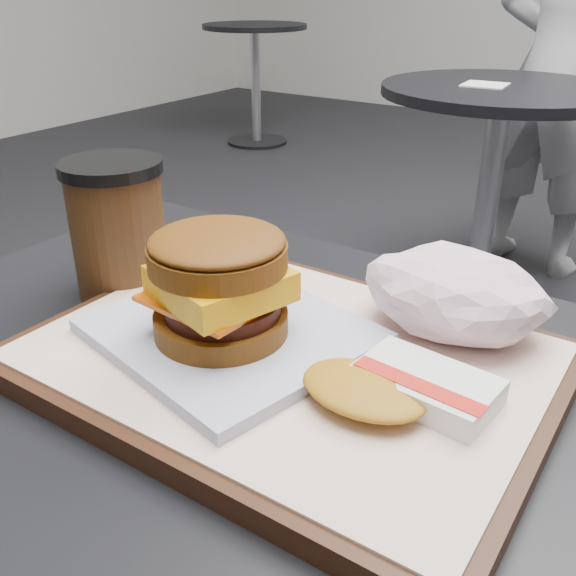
% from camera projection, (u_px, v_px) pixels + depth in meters
% --- Properties ---
extents(serving_tray, '(0.38, 0.28, 0.02)m').
position_uv_depth(serving_tray, '(287.00, 361.00, 0.48)').
color(serving_tray, black).
rests_on(serving_tray, customer_table).
extents(breakfast_sandwich, '(0.22, 0.21, 0.09)m').
position_uv_depth(breakfast_sandwich, '(223.00, 296.00, 0.47)').
color(breakfast_sandwich, silver).
rests_on(breakfast_sandwich, serving_tray).
extents(hash_brown, '(0.12, 0.09, 0.02)m').
position_uv_depth(hash_brown, '(398.00, 387.00, 0.42)').
color(hash_brown, white).
rests_on(hash_brown, serving_tray).
extents(crumpled_wrapper, '(0.14, 0.11, 0.06)m').
position_uv_depth(crumpled_wrapper, '(456.00, 293.00, 0.49)').
color(crumpled_wrapper, white).
rests_on(crumpled_wrapper, serving_tray).
extents(coffee_cup, '(0.09, 0.09, 0.13)m').
position_uv_depth(coffee_cup, '(118.00, 225.00, 0.58)').
color(coffee_cup, '#3A200D').
rests_on(coffee_cup, customer_table).
extents(neighbor_table, '(0.70, 0.70, 0.75)m').
position_uv_depth(neighbor_table, '(494.00, 154.00, 1.93)').
color(neighbor_table, black).
rests_on(neighbor_table, ground).
extents(napkin, '(0.13, 0.13, 0.00)m').
position_uv_depth(napkin, '(485.00, 85.00, 1.84)').
color(napkin, white).
rests_on(napkin, neighbor_table).
extents(patron, '(0.60, 0.46, 1.47)m').
position_uv_depth(patron, '(560.00, 69.00, 2.25)').
color(patron, silver).
rests_on(patron, ground).
extents(bg_table_mid, '(0.66, 0.66, 0.75)m').
position_uv_depth(bg_table_mid, '(255.00, 55.00, 4.11)').
color(bg_table_mid, black).
rests_on(bg_table_mid, ground).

